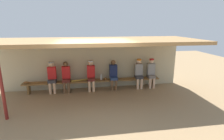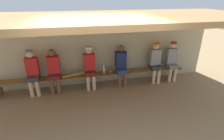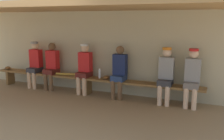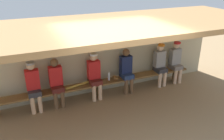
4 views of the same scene
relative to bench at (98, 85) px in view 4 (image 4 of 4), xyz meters
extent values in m
plane|color=#937754|center=(0.00, -1.55, -0.39)|extent=(24.00, 24.00, 0.00)
cube|color=#B7AD8C|center=(0.00, 0.45, 0.71)|extent=(8.00, 0.20, 2.20)
cube|color=#9E7547|center=(0.00, -0.85, 1.87)|extent=(8.00, 2.80, 0.12)
cube|color=brown|center=(0.00, 0.00, 0.05)|extent=(6.00, 0.36, 0.05)
cube|color=brown|center=(0.00, 0.00, -0.18)|extent=(0.08, 0.29, 0.41)
cube|color=brown|center=(2.75, 0.00, -0.18)|extent=(0.08, 0.29, 0.41)
cube|color=#333338|center=(-1.76, -0.02, 0.14)|extent=(0.32, 0.40, 0.14)
cylinder|color=#DBAD84|center=(-1.85, -0.18, -0.15)|extent=(0.11, 0.11, 0.48)
cylinder|color=#DBAD84|center=(-1.67, -0.18, -0.15)|extent=(0.11, 0.11, 0.48)
cube|color=red|center=(-1.76, 0.06, 0.47)|extent=(0.34, 0.20, 0.52)
sphere|color=#DBAD84|center=(-1.76, 0.06, 0.84)|extent=(0.21, 0.21, 0.21)
cylinder|color=gray|center=(-1.76, 0.02, 0.93)|extent=(0.21, 0.21, 0.05)
cube|color=#333338|center=(2.07, -0.02, 0.14)|extent=(0.32, 0.40, 0.14)
cylinder|color=beige|center=(1.98, -0.18, -0.15)|extent=(0.11, 0.11, 0.48)
cylinder|color=beige|center=(2.16, -0.18, -0.15)|extent=(0.11, 0.11, 0.48)
cube|color=gray|center=(2.07, 0.06, 0.47)|extent=(0.34, 0.20, 0.52)
sphere|color=beige|center=(2.07, 0.06, 0.84)|extent=(0.21, 0.21, 0.21)
cylinder|color=orange|center=(2.07, 0.02, 0.93)|extent=(0.21, 0.21, 0.05)
cube|color=slate|center=(2.67, -0.02, 0.14)|extent=(0.32, 0.40, 0.14)
cylinder|color=beige|center=(2.58, -0.18, -0.15)|extent=(0.11, 0.11, 0.48)
cylinder|color=beige|center=(2.76, -0.18, -0.15)|extent=(0.11, 0.11, 0.48)
cube|color=gray|center=(2.67, 0.06, 0.47)|extent=(0.34, 0.20, 0.52)
sphere|color=beige|center=(2.67, 0.06, 0.84)|extent=(0.21, 0.21, 0.21)
cylinder|color=red|center=(2.67, 0.02, 0.93)|extent=(0.21, 0.21, 0.05)
cube|color=#591E19|center=(-1.17, -0.02, 0.14)|extent=(0.32, 0.40, 0.14)
cylinder|color=brown|center=(-1.26, -0.18, -0.15)|extent=(0.11, 0.11, 0.48)
cylinder|color=brown|center=(-1.08, -0.18, -0.15)|extent=(0.11, 0.11, 0.48)
cube|color=red|center=(-1.17, 0.06, 0.47)|extent=(0.34, 0.20, 0.52)
sphere|color=brown|center=(-1.17, 0.06, 0.84)|extent=(0.21, 0.21, 0.21)
cube|color=navy|center=(0.90, -0.02, 0.14)|extent=(0.32, 0.40, 0.14)
cylinder|color=brown|center=(0.81, -0.18, -0.15)|extent=(0.11, 0.11, 0.48)
cylinder|color=brown|center=(0.99, -0.18, -0.15)|extent=(0.11, 0.11, 0.48)
cube|color=#19234C|center=(0.90, 0.06, 0.47)|extent=(0.34, 0.20, 0.52)
sphere|color=brown|center=(0.90, 0.06, 0.84)|extent=(0.21, 0.21, 0.21)
cube|color=#591E19|center=(-0.11, -0.02, 0.14)|extent=(0.32, 0.40, 0.14)
cylinder|color=#DBAD84|center=(-0.20, -0.18, -0.15)|extent=(0.11, 0.11, 0.48)
cylinder|color=#DBAD84|center=(-0.02, -0.18, -0.15)|extent=(0.11, 0.11, 0.48)
cube|color=red|center=(-0.11, 0.06, 0.47)|extent=(0.34, 0.20, 0.52)
sphere|color=#DBAD84|center=(-0.11, 0.06, 0.84)|extent=(0.21, 0.21, 0.21)
cylinder|color=white|center=(-0.11, 0.02, 0.93)|extent=(0.21, 0.21, 0.05)
cylinder|color=silver|center=(0.34, 0.02, 0.19)|extent=(0.06, 0.06, 0.23)
cylinder|color=white|center=(0.34, 0.02, 0.32)|extent=(0.04, 0.04, 0.02)
ellipsoid|color=brown|center=(0.54, 0.02, 0.12)|extent=(0.19, 0.25, 0.09)
cylinder|color=#B28C33|center=(-0.59, 0.00, 0.11)|extent=(0.76, 0.25, 0.07)
camera|label=1|loc=(-0.35, -7.47, 2.48)|focal=28.20mm
camera|label=2|loc=(-0.48, -4.93, 2.38)|focal=27.64mm
camera|label=3|loc=(3.22, -5.88, 1.60)|focal=40.95mm
camera|label=4|loc=(-2.04, -5.75, 3.06)|focal=37.97mm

